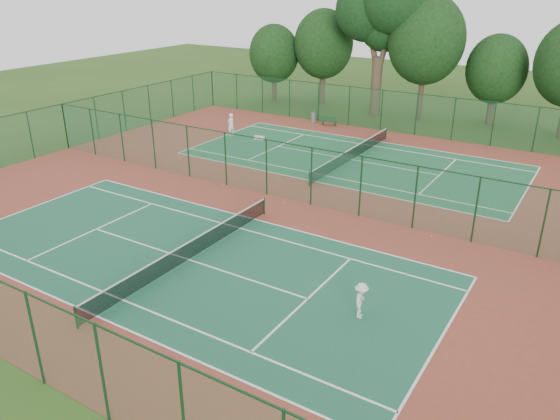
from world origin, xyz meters
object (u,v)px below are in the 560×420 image
object	(u,v)px
player_far	(231,125)
kit_bag	(259,138)
big_tree	(383,9)
player_near	(361,300)
trash_bin	(313,117)
bench	(329,121)

from	to	relation	value
player_far	kit_bag	xyz separation A→B (m)	(2.65, 0.26, -0.80)
kit_bag	big_tree	size ratio (longest dim) A/B	0.06
player_near	trash_bin	size ratio (longest dim) A/B	1.63
player_near	kit_bag	bearing A→B (deg)	26.88
bench	player_far	bearing A→B (deg)	-137.72
big_tree	player_near	bearing A→B (deg)	-68.18
player_near	trash_bin	world-z (taller)	player_near
player_far	trash_bin	distance (m)	8.50
kit_bag	big_tree	bearing A→B (deg)	60.10
player_far	big_tree	size ratio (longest dim) A/B	0.14
player_far	bench	world-z (taller)	player_far
player_far	bench	size ratio (longest dim) A/B	1.26
player_far	kit_bag	world-z (taller)	player_far
bench	kit_bag	xyz separation A→B (m)	(-2.72, -7.08, -0.30)
player_near	player_far	bearing A→B (deg)	31.31
kit_bag	big_tree	xyz separation A→B (m)	(4.66, 13.20, 9.45)
trash_bin	big_tree	world-z (taller)	big_tree
trash_bin	big_tree	size ratio (longest dim) A/B	0.07
player_far	big_tree	bearing A→B (deg)	161.79
bench	player_near	bearing A→B (deg)	-71.89
player_near	kit_bag	xyz separation A→B (m)	(-17.51, 18.88, -0.60)
player_near	player_far	world-z (taller)	player_far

